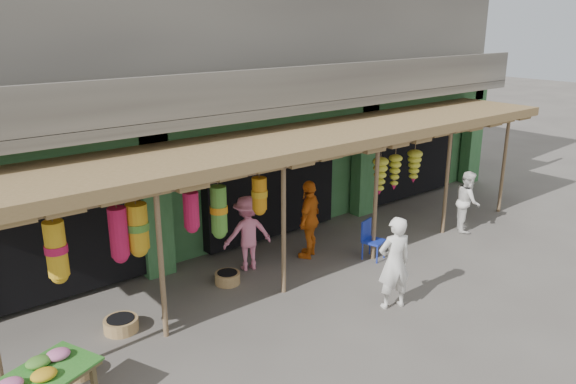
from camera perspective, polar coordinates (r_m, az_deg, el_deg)
ground at (r=12.03m, az=4.62°, el=-7.66°), size 80.00×80.00×0.00m
building at (r=14.91m, az=-8.22°, el=10.59°), size 16.40×6.80×7.00m
awning at (r=11.67m, az=1.62°, el=5.00°), size 14.00×2.70×2.79m
flower_table at (r=8.17m, az=-23.93°, el=-16.85°), size 1.61×1.29×0.84m
blue_chair at (r=12.40m, az=8.39°, el=-4.58°), size 0.51×0.52×0.87m
basket_left at (r=9.23m, az=-20.40°, el=-16.53°), size 0.54×0.54×0.18m
basket_mid at (r=10.13m, az=-16.60°, el=-12.79°), size 0.70×0.70×0.22m
basket_right at (r=11.35m, az=-6.16°, el=-8.69°), size 0.65×0.65×0.23m
person_front at (r=10.29m, az=10.75°, el=-7.09°), size 0.74×0.60×1.74m
person_right at (r=14.48m, az=17.77°, el=-0.88°), size 0.93×0.92×1.51m
person_vendor at (r=12.24m, az=2.19°, el=-2.75°), size 1.10×0.89×1.75m
person_shopper at (r=11.68m, az=-4.13°, el=-4.18°), size 1.15×0.86×1.60m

